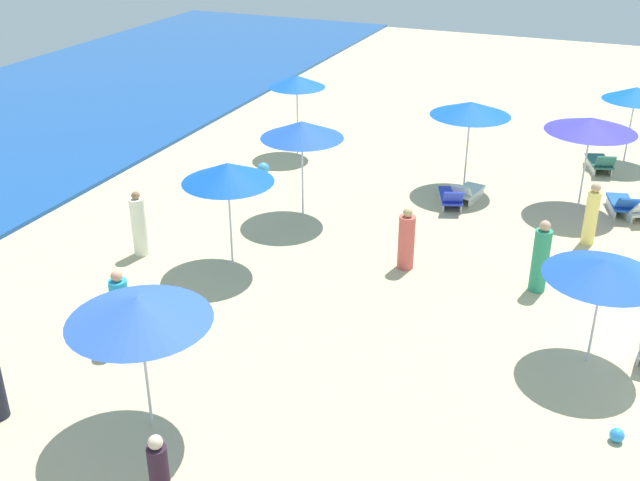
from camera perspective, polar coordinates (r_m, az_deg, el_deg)
umbrella_0 at (r=26.17m, az=22.49°, el=10.07°), size 2.01×2.01×2.47m
lounge_chair_0_0 at (r=25.64m, az=20.13°, el=5.46°), size 1.58×1.00×0.71m
umbrella_2 at (r=21.93m, az=19.56°, el=8.14°), size 2.44×2.44×2.60m
lounge_chair_2_0 at (r=22.49m, az=22.34°, el=2.19°), size 1.45×1.16×0.68m
lounge_chair_2_1 at (r=22.61m, az=21.59°, el=2.53°), size 1.54×0.92×0.71m
umbrella_3 at (r=14.87m, az=20.40°, el=-1.98°), size 2.19×2.19×2.20m
umbrella_4 at (r=20.12m, az=-1.35°, el=8.25°), size 2.20×2.20×2.68m
umbrella_5 at (r=12.45m, az=-13.38°, el=-4.99°), size 2.36×2.36×2.55m
umbrella_6 at (r=17.56m, az=-6.90°, el=5.04°), size 2.13×2.13×2.59m
umbrella_8 at (r=22.49m, az=11.16°, el=9.61°), size 2.31×2.31×2.62m
lounge_chair_8_0 at (r=22.25m, az=10.91°, el=3.56°), size 1.39×0.79×0.67m
lounge_chair_8_1 at (r=21.85m, az=9.72°, el=3.19°), size 1.56×1.01×0.68m
umbrella_9 at (r=25.05m, az=-1.73°, el=11.76°), size 1.84×1.84×2.62m
beachgoer_1 at (r=20.31m, az=19.56°, el=1.80°), size 0.45×0.45×1.64m
beachgoer_2 at (r=11.64m, az=-11.83°, el=-17.16°), size 0.41×0.41×1.55m
beachgoer_3 at (r=17.65m, az=16.11°, el=-1.29°), size 0.46×0.46×1.72m
beachgoer_4 at (r=18.09m, az=6.45°, el=-0.01°), size 0.55×0.55×1.54m
beachgoer_6 at (r=19.09m, az=-13.34°, el=1.09°), size 0.40×0.40×1.67m
beachgoer_7 at (r=15.53m, az=-14.60°, el=-5.13°), size 0.50×0.50×1.68m
beach_ball_0 at (r=23.90m, az=-4.25°, el=5.37°), size 0.38×0.38×0.38m
beach_ball_1 at (r=14.00m, az=21.25°, el=-13.36°), size 0.24×0.24×0.24m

